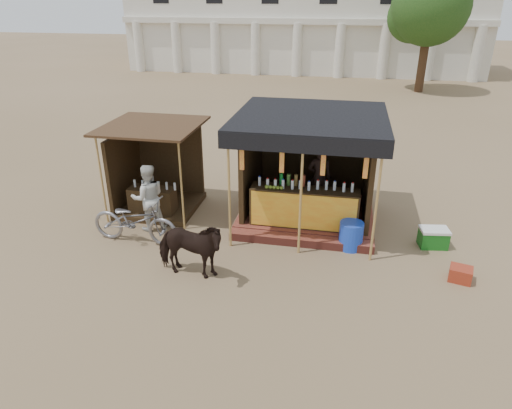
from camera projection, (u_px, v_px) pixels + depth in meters
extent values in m
plane|color=#846B4C|center=(241.00, 286.00, 9.25)|extent=(120.00, 120.00, 0.00)
cube|color=brown|center=(307.00, 212.00, 12.14)|extent=(3.40, 2.80, 0.22)
cube|color=brown|center=(300.00, 240.00, 10.76)|extent=(3.40, 0.35, 0.20)
cube|color=#342412|center=(304.00, 207.00, 11.05)|extent=(2.60, 0.55, 0.95)
cube|color=orange|center=(303.00, 212.00, 10.79)|extent=(2.50, 0.02, 0.88)
cube|color=#342412|center=(313.00, 149.00, 12.68)|extent=(3.00, 0.12, 2.50)
cube|color=#342412|center=(252.00, 160.00, 11.84)|extent=(0.12, 2.50, 2.50)
cube|color=#342412|center=(370.00, 168.00, 11.30)|extent=(0.12, 2.50, 2.50)
cube|color=black|center=(311.00, 116.00, 10.85)|extent=(3.60, 3.60, 0.06)
cube|color=black|center=(303.00, 145.00, 9.34)|extent=(3.60, 0.06, 0.36)
cylinder|color=tan|center=(229.00, 192.00, 10.16)|extent=(0.06, 0.06, 2.75)
cylinder|color=tan|center=(301.00, 198.00, 9.87)|extent=(0.06, 0.06, 2.75)
cylinder|color=tan|center=(377.00, 204.00, 9.59)|extent=(0.06, 0.06, 2.75)
cube|color=red|center=(242.00, 158.00, 9.76)|extent=(0.10, 0.02, 0.55)
cube|color=red|center=(282.00, 160.00, 9.60)|extent=(0.10, 0.02, 0.55)
cube|color=red|center=(323.00, 163.00, 9.45)|extent=(0.10, 0.02, 0.55)
cube|color=red|center=(366.00, 166.00, 9.29)|extent=(0.10, 0.02, 0.55)
imported|color=black|center=(319.00, 178.00, 11.78)|extent=(0.63, 0.43, 1.69)
cube|color=#342412|center=(161.00, 205.00, 12.60)|extent=(2.00, 2.00, 0.15)
cube|color=#342412|center=(171.00, 161.00, 13.04)|extent=(1.90, 0.10, 2.10)
cube|color=#342412|center=(125.00, 170.00, 12.36)|extent=(0.10, 1.90, 2.10)
cube|color=#472D19|center=(152.00, 126.00, 11.56)|extent=(2.40, 2.40, 0.06)
cylinder|color=tan|center=(102.00, 179.00, 11.39)|extent=(0.05, 0.05, 2.35)
cylinder|color=tan|center=(181.00, 186.00, 11.02)|extent=(0.05, 0.05, 2.35)
cube|color=#342412|center=(153.00, 202.00, 12.02)|extent=(1.20, 0.50, 0.80)
imported|color=black|center=(189.00, 249.00, 9.31)|extent=(1.59, 0.82, 1.30)
imported|color=gray|center=(135.00, 221.00, 10.67)|extent=(2.19, 0.89, 1.13)
imported|color=silver|center=(148.00, 198.00, 11.17)|extent=(1.03, 0.96, 1.70)
cylinder|color=blue|center=(351.00, 235.00, 10.50)|extent=(0.63, 0.63, 0.66)
cube|color=maroon|center=(460.00, 274.00, 9.37)|extent=(0.52, 0.46, 0.30)
cube|color=#16651A|center=(433.00, 239.00, 10.63)|extent=(0.67, 0.51, 0.40)
cube|color=white|center=(435.00, 230.00, 10.53)|extent=(0.70, 0.53, 0.06)
cube|color=silver|center=(304.00, 15.00, 34.64)|extent=(26.00, 7.00, 8.00)
cube|color=silver|center=(298.00, 21.00, 31.56)|extent=(26.00, 0.50, 0.40)
cylinder|color=silver|center=(139.00, 47.00, 34.50)|extent=(0.70, 0.70, 3.60)
cylinder|color=silver|center=(177.00, 47.00, 33.96)|extent=(0.70, 0.70, 3.60)
cylinder|color=silver|center=(216.00, 48.00, 33.43)|extent=(0.70, 0.70, 3.60)
cylinder|color=silver|center=(256.00, 49.00, 32.89)|extent=(0.70, 0.70, 3.60)
cylinder|color=silver|center=(297.00, 50.00, 32.36)|extent=(0.70, 0.70, 3.60)
cylinder|color=silver|center=(340.00, 51.00, 31.82)|extent=(0.70, 0.70, 3.60)
cylinder|color=silver|center=(384.00, 52.00, 31.29)|extent=(0.70, 0.70, 3.60)
cylinder|color=silver|center=(430.00, 53.00, 30.75)|extent=(0.70, 0.70, 3.60)
cylinder|color=silver|center=(477.00, 54.00, 30.22)|extent=(0.70, 0.70, 3.60)
cylinder|color=#382314|center=(423.00, 57.00, 26.93)|extent=(0.50, 0.50, 4.00)
sphere|color=#2E4E1A|center=(431.00, 6.00, 25.76)|extent=(4.40, 4.40, 4.40)
sphere|color=#2E4E1A|center=(413.00, 17.00, 26.68)|extent=(2.99, 2.99, 2.99)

